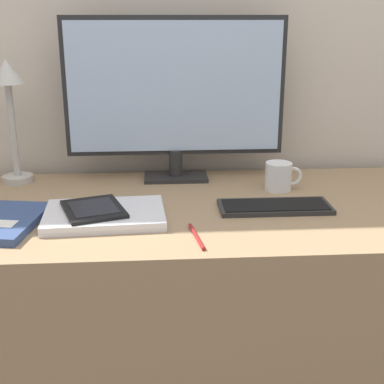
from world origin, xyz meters
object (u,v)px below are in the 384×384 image
at_px(keyboard, 275,206).
at_px(coffee_mug, 279,176).
at_px(notebook, 0,222).
at_px(pen, 197,236).
at_px(laptop, 105,215).
at_px(ereader, 93,209).
at_px(desk_lamp, 9,98).
at_px(monitor, 175,93).

bearing_deg(keyboard, coffee_mug, 73.93).
xyz_separation_m(notebook, pen, (0.47, -0.11, -0.01)).
bearing_deg(laptop, coffee_mug, 22.85).
distance_m(ereader, notebook, 0.23).
height_order(desk_lamp, notebook, desk_lamp).
distance_m(keyboard, ereader, 0.47).
distance_m(laptop, coffee_mug, 0.53).
bearing_deg(pen, keyboard, 39.10).
xyz_separation_m(keyboard, laptop, (-0.44, -0.05, 0.01)).
bearing_deg(ereader, laptop, -0.58).
bearing_deg(coffee_mug, monitor, 155.86).
xyz_separation_m(notebook, coffee_mug, (0.74, 0.23, 0.03)).
bearing_deg(coffee_mug, ereader, -158.26).
height_order(keyboard, ereader, ereader).
bearing_deg(desk_lamp, monitor, 0.02).
xyz_separation_m(ereader, notebook, (-0.23, -0.02, -0.02)).
bearing_deg(ereader, coffee_mug, 21.74).
bearing_deg(desk_lamp, notebook, -83.55).
height_order(ereader, coffee_mug, coffee_mug).
bearing_deg(coffee_mug, keyboard, -106.07).
relative_size(ereader, desk_lamp, 0.55).
height_order(laptop, ereader, ereader).
height_order(laptop, pen, laptop).
xyz_separation_m(monitor, laptop, (-0.19, -0.34, -0.26)).
height_order(laptop, desk_lamp, desk_lamp).
distance_m(notebook, coffee_mug, 0.78).
distance_m(ereader, pen, 0.28).
bearing_deg(monitor, pen, -86.45).
relative_size(laptop, ereader, 1.51).
bearing_deg(laptop, notebook, -174.56).
xyz_separation_m(keyboard, desk_lamp, (-0.74, 0.29, 0.25)).
xyz_separation_m(keyboard, pen, (-0.22, -0.18, -0.00)).
bearing_deg(notebook, coffee_mug, 17.24).
distance_m(keyboard, notebook, 0.70).
relative_size(coffee_mug, pen, 0.76).
bearing_deg(keyboard, pen, -140.90).
bearing_deg(notebook, laptop, 5.44).
bearing_deg(monitor, ereader, -122.87).
relative_size(monitor, keyboard, 2.24).
xyz_separation_m(laptop, ereader, (-0.03, 0.00, 0.02)).
distance_m(monitor, coffee_mug, 0.40).
xyz_separation_m(monitor, notebook, (-0.44, -0.36, -0.26)).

